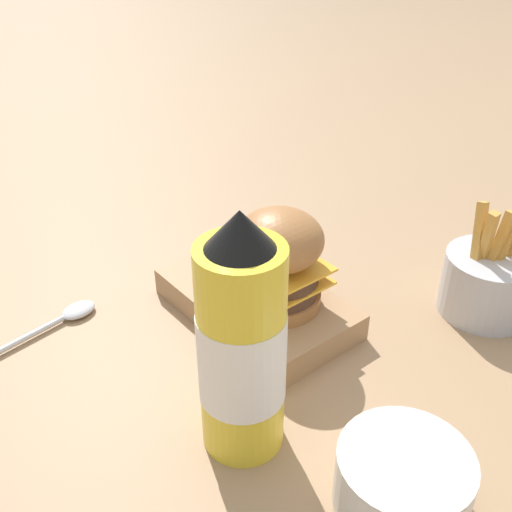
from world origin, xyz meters
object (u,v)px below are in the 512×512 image
object	(u,v)px
burger	(276,260)
ketchup_bottle	(242,347)
serving_board	(256,303)
fries_basket	(488,282)
spoon	(62,318)
side_bowl	(403,480)

from	to	relation	value
burger	ketchup_bottle	world-z (taller)	ketchup_bottle
serving_board	fries_basket	distance (m)	0.28
serving_board	spoon	bearing A→B (deg)	54.91
serving_board	spoon	size ratio (longest dim) A/B	1.43
spoon	side_bowl	bearing A→B (deg)	-82.84
side_bowl	spoon	size ratio (longest dim) A/B	0.68
burger	side_bowl	world-z (taller)	burger
ketchup_bottle	side_bowl	world-z (taller)	ketchup_bottle
ketchup_bottle	fries_basket	size ratio (longest dim) A/B	1.70
spoon	burger	bearing A→B (deg)	-50.06
spoon	fries_basket	bearing A→B (deg)	-45.01
serving_board	burger	world-z (taller)	burger
ketchup_bottle	serving_board	bearing A→B (deg)	-42.69
ketchup_bottle	spoon	world-z (taller)	ketchup_bottle
ketchup_bottle	side_bowl	xyz separation A→B (m)	(-0.14, -0.06, -0.08)
burger	ketchup_bottle	xyz separation A→B (m)	(-0.11, 0.13, 0.02)
burger	spoon	xyz separation A→B (m)	(0.17, 0.19, -0.09)
spoon	serving_board	bearing A→B (deg)	-43.92
ketchup_bottle	spoon	distance (m)	0.30
burger	spoon	bearing A→B (deg)	48.76
serving_board	burger	size ratio (longest dim) A/B	1.99
side_bowl	burger	bearing A→B (deg)	-16.34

